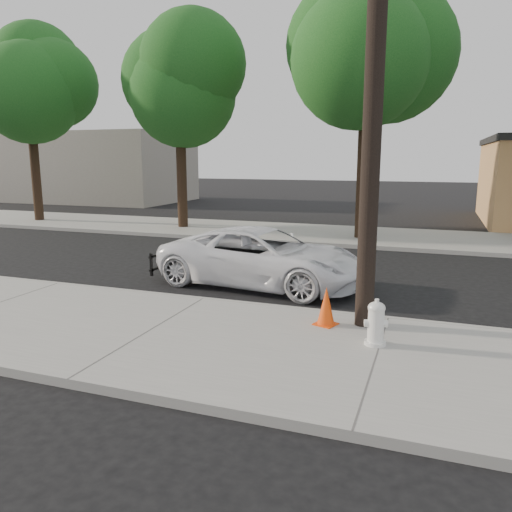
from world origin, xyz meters
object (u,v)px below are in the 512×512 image
Objects in this scene: police_cruiser at (263,257)px; fire_hydrant at (376,324)px; utility_pole at (375,69)px; traffic_cone at (326,306)px.

police_cruiser reaches higher than fire_hydrant.
fire_hydrant is (3.25, -3.63, -0.23)m from police_cruiser.
utility_pole is at bearing -125.64° from police_cruiser.
fire_hydrant is at bearing -71.71° from utility_pole.
traffic_cone is (-0.99, 0.72, -0.01)m from fire_hydrant.
utility_pole is at bearing 20.59° from traffic_cone.
police_cruiser is 7.29× the size of traffic_cone.
police_cruiser is 3.69m from traffic_cone.
police_cruiser reaches higher than traffic_cone.
traffic_cone is (2.26, -2.91, -0.23)m from police_cruiser.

